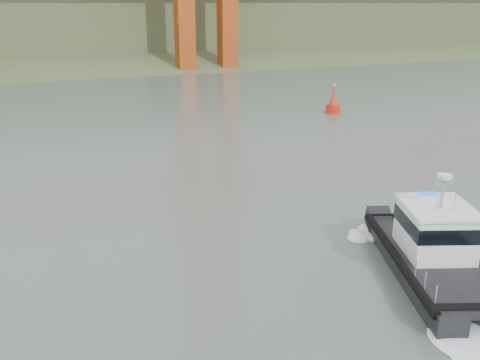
# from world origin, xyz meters

# --- Properties ---
(ground) EXTENTS (400.00, 400.00, 0.00)m
(ground) POSITION_xyz_m (0.00, 0.00, 0.00)
(ground) COLOR #46534E
(ground) RESTS_ON ground
(headlands) EXTENTS (500.00, 105.36, 27.12)m
(headlands) POSITION_xyz_m (0.00, 125.50, 7.05)
(headlands) COLOR #3F512E
(headlands) RESTS_ON ground
(patrol_boat) EXTENTS (6.95, 10.56, 4.82)m
(patrol_boat) POSITION_xyz_m (5.86, -0.88, 1.21)
(patrol_boat) COLOR black
(patrol_boat) RESTS_ON ground
(nav_buoy) EXTENTS (1.63, 1.63, 3.39)m
(nav_buoy) POSITION_xyz_m (21.75, 32.65, 0.89)
(nav_buoy) COLOR red
(nav_buoy) RESTS_ON ground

